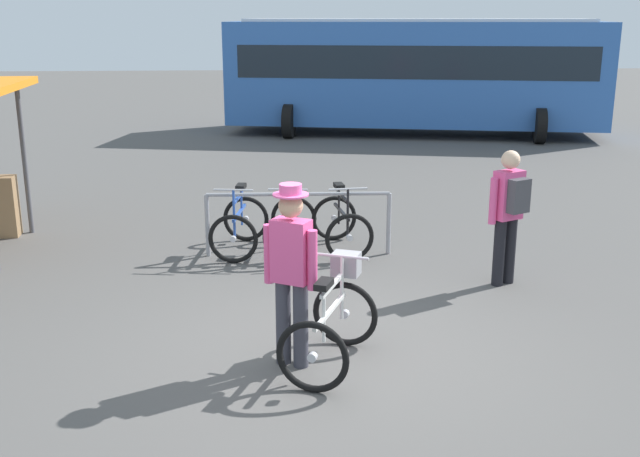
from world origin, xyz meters
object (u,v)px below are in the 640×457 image
(racked_bike_blue, at_px, (240,226))
(person_with_featured_bike, at_px, (291,268))
(featured_bicycle, at_px, (333,319))
(pedestrian_with_backpack, at_px, (509,209))
(racked_bike_red, at_px, (291,225))
(bus_distant, at_px, (414,70))
(racked_bike_black, at_px, (341,225))

(racked_bike_blue, relative_size, person_with_featured_bike, 0.68)
(racked_bike_blue, height_order, featured_bicycle, same)
(racked_bike_blue, distance_m, pedestrian_with_backpack, 3.63)
(racked_bike_red, bearing_deg, featured_bicycle, -85.56)
(person_with_featured_bike, bearing_deg, bus_distant, 74.98)
(racked_bike_blue, bearing_deg, pedestrian_with_backpack, -25.57)
(racked_bike_blue, height_order, pedestrian_with_backpack, pedestrian_with_backpack)
(person_with_featured_bike, height_order, bus_distant, bus_distant)
(racked_bike_blue, xyz_separation_m, bus_distant, (4.41, 10.63, 1.37))
(featured_bicycle, xyz_separation_m, bus_distant, (3.43, 14.19, 1.30))
(racked_bike_black, height_order, person_with_featured_bike, person_with_featured_bike)
(racked_bike_blue, bearing_deg, bus_distant, 67.48)
(racked_bike_red, xyz_separation_m, pedestrian_with_backpack, (2.54, -1.53, 0.57))
(racked_bike_blue, bearing_deg, featured_bicycle, -74.71)
(racked_bike_blue, height_order, bus_distant, bus_distant)
(featured_bicycle, bearing_deg, bus_distant, 76.41)
(racked_bike_red, relative_size, bus_distant, 0.12)
(featured_bicycle, height_order, pedestrian_with_backpack, pedestrian_with_backpack)
(racked_bike_red, xyz_separation_m, racked_bike_black, (0.70, -0.02, -0.00))
(racked_bike_black, bearing_deg, featured_bicycle, -96.87)
(racked_bike_black, xyz_separation_m, pedestrian_with_backpack, (1.84, -1.51, 0.57))
(featured_bicycle, bearing_deg, person_with_featured_bike, -179.94)
(person_with_featured_bike, relative_size, pedestrian_with_backpack, 1.05)
(racked_bike_blue, bearing_deg, racked_bike_red, -1.77)
(racked_bike_black, distance_m, featured_bicycle, 3.55)
(featured_bicycle, relative_size, pedestrian_with_backpack, 0.77)
(pedestrian_with_backpack, bearing_deg, racked_bike_black, 140.67)
(pedestrian_with_backpack, relative_size, bus_distant, 0.16)
(person_with_featured_bike, bearing_deg, racked_bike_blue, 99.51)
(racked_bike_red, xyz_separation_m, person_with_featured_bike, (-0.10, -3.55, 0.58))
(person_with_featured_bike, relative_size, bus_distant, 0.17)
(racked_bike_red, height_order, person_with_featured_bike, person_with_featured_bike)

